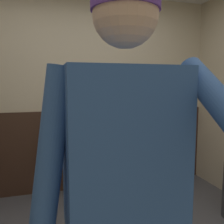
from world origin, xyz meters
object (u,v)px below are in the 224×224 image
person (125,184)px  soap_dispenser (93,97)px  urinal_left (67,135)px  urinal_middle (123,132)px

person → soap_dispenser: 2.39m
urinal_left → soap_dispenser: 0.61m
soap_dispenser → urinal_left: bearing=-161.8°
urinal_middle → soap_dispenser: soap_dispenser is taller
person → soap_dispenser: (0.36, 2.36, 0.19)m
urinal_left → urinal_middle: size_ratio=1.00×
urinal_middle → person: bearing=-108.5°
person → soap_dispenser: bearing=81.3°
person → urinal_left: bearing=90.1°
urinal_left → soap_dispenser: soap_dispenser is taller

